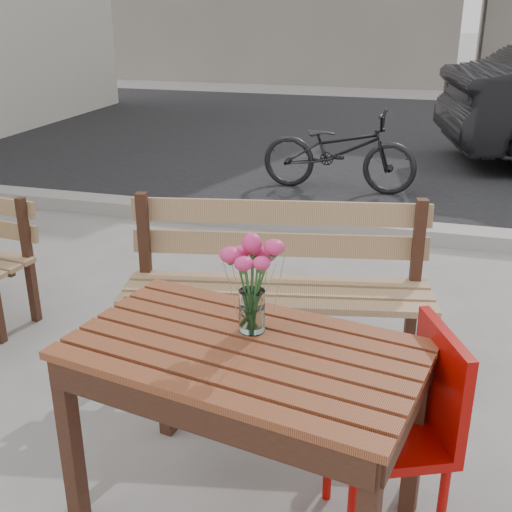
{
  "coord_description": "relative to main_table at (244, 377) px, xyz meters",
  "views": [
    {
      "loc": [
        0.8,
        -1.94,
        1.77
      ],
      "look_at": [
        0.24,
        -0.02,
        0.97
      ],
      "focal_mm": 45.0,
      "sensor_mm": 36.0,
      "label": 1
    }
  ],
  "objects": [
    {
      "name": "red_chair",
      "position": [
        0.54,
        0.12,
        -0.15
      ],
      "size": [
        0.51,
        0.51,
        0.77
      ],
      "rotation": [
        0.0,
        0.0,
        -1.15
      ],
      "color": "#A00904",
      "rests_on": "ground"
    },
    {
      "name": "street",
      "position": [
        -0.25,
        5.25,
        -0.56
      ],
      "size": [
        30.0,
        8.12,
        0.12
      ],
      "color": "black",
      "rests_on": "ground"
    },
    {
      "name": "bicycle",
      "position": [
        -0.39,
        4.45,
        -0.19
      ],
      "size": [
        1.54,
        0.57,
        0.8
      ],
      "primitive_type": "imported",
      "rotation": [
        0.0,
        0.0,
        1.55
      ],
      "color": "black",
      "rests_on": "ground"
    },
    {
      "name": "main_table",
      "position": [
        0.0,
        0.0,
        0.0
      ],
      "size": [
        1.26,
        0.87,
        0.71
      ],
      "rotation": [
        0.0,
        0.0,
        -0.18
      ],
      "color": "#5E2818",
      "rests_on": "ground"
    },
    {
      "name": "main_bench",
      "position": [
        -0.14,
        1.03,
        -0.04
      ],
      "size": [
        1.54,
        0.72,
        0.92
      ],
      "rotation": [
        0.0,
        0.0,
        0.2
      ],
      "color": "#956F4D",
      "rests_on": "ground"
    },
    {
      "name": "main_vase",
      "position": [
        -0.01,
        0.11,
        0.34
      ],
      "size": [
        0.19,
        0.19,
        0.35
      ],
      "color": "white",
      "rests_on": "main_table"
    },
    {
      "name": "ground",
      "position": [
        -0.25,
        0.18,
        -0.59
      ],
      "size": [
        80.0,
        80.0,
        0.0
      ],
      "primitive_type": "plane",
      "color": "slate",
      "rests_on": "ground"
    }
  ]
}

